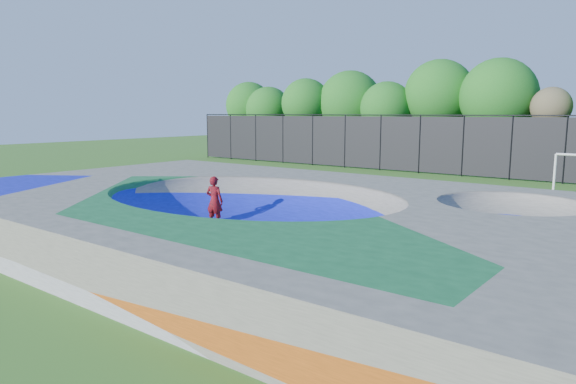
% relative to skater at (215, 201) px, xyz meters
% --- Properties ---
extents(ground, '(120.00, 120.00, 0.00)m').
position_rel_skater_xyz_m(ground, '(2.13, -0.48, -0.93)').
color(ground, '#2E601A').
rests_on(ground, ground).
extents(skate_deck, '(22.00, 14.00, 1.50)m').
position_rel_skater_xyz_m(skate_deck, '(2.13, -0.48, -0.18)').
color(skate_deck, gray).
rests_on(skate_deck, ground).
extents(skater, '(0.77, 0.60, 1.86)m').
position_rel_skater_xyz_m(skater, '(0.00, 0.00, 0.00)').
color(skater, red).
rests_on(skater, ground).
extents(skateboard, '(0.80, 0.33, 0.05)m').
position_rel_skater_xyz_m(skateboard, '(0.00, 0.00, -0.90)').
color(skateboard, black).
rests_on(skateboard, ground).
extents(fence, '(48.09, 0.09, 4.04)m').
position_rel_skater_xyz_m(fence, '(2.13, 20.52, 1.17)').
color(fence, black).
rests_on(fence, ground).
extents(treeline, '(52.30, 7.16, 8.27)m').
position_rel_skater_xyz_m(treeline, '(4.62, 25.56, 4.11)').
color(treeline, '#422F21').
rests_on(treeline, ground).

